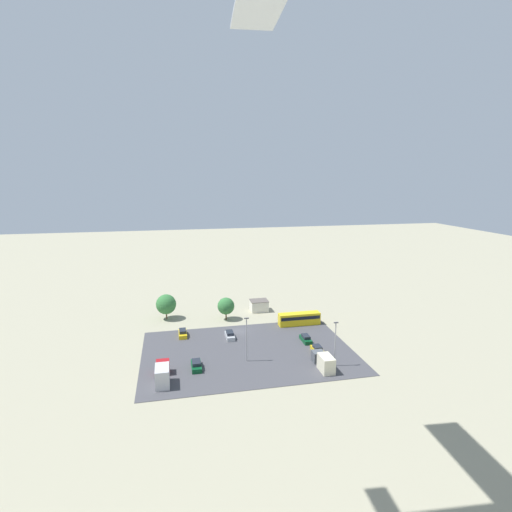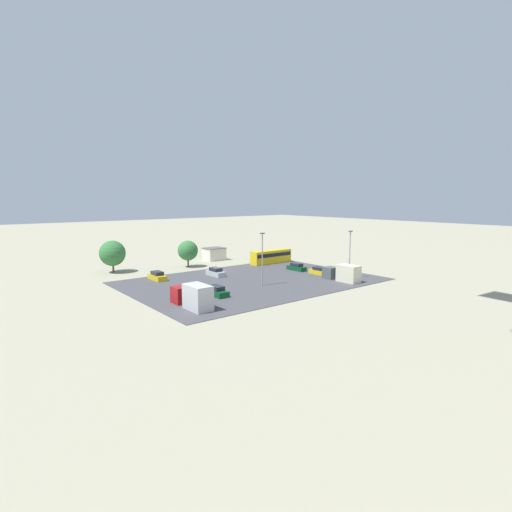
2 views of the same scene
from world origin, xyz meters
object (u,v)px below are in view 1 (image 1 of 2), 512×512
at_px(parked_truck_1, 163,374).
at_px(parked_car_0, 306,339).
at_px(parked_car_3, 317,349).
at_px(parked_truck_0, 324,362).
at_px(bus, 299,318).
at_px(parked_car_1, 230,335).
at_px(parked_car_4, 196,365).
at_px(parked_car_2, 183,333).
at_px(shed_building, 259,306).

bearing_deg(parked_truck_1, parked_car_0, 20.51).
distance_m(parked_car_3, parked_truck_0, 7.52).
height_order(bus, parked_car_1, bus).
distance_m(parked_car_4, parked_truck_1, 7.56).
height_order(parked_truck_0, parked_truck_1, parked_truck_1).
bearing_deg(parked_car_0, parked_car_4, 17.37).
distance_m(parked_car_2, parked_car_3, 31.81).
height_order(parked_car_3, parked_truck_1, parked_truck_1).
distance_m(parked_car_2, parked_truck_0, 34.76).
xyz_separation_m(shed_building, parked_truck_0, (-4.83, 36.67, -0.04)).
relative_size(parked_car_1, parked_car_3, 1.15).
distance_m(shed_building, parked_car_3, 30.01).
bearing_deg(parked_truck_0, parked_car_4, 167.81).
bearing_deg(parked_car_1, parked_car_4, -122.49).
distance_m(parked_car_1, parked_truck_1, 23.17).
distance_m(parked_car_0, parked_car_4, 26.60).
bearing_deg(bus, parked_car_2, -87.41).
bearing_deg(shed_building, parked_car_1, 58.27).
relative_size(parked_car_4, parked_truck_1, 0.59).
bearing_deg(bus, parked_car_4, -55.88).
xyz_separation_m(parked_car_1, parked_truck_0, (-15.80, 18.92, 0.75)).
bearing_deg(parked_truck_1, parked_car_3, 10.50).
xyz_separation_m(parked_car_2, parked_car_4, (-2.05, 17.16, -0.02)).
bearing_deg(parked_car_3, parked_car_4, -175.49).
bearing_deg(parked_truck_1, parked_car_2, 78.40).
distance_m(parked_car_3, parked_car_4, 26.02).
height_order(parked_car_4, parked_truck_0, parked_truck_0).
bearing_deg(parked_car_3, parked_truck_0, -101.21).
relative_size(bus, parked_car_3, 2.63).
distance_m(bus, parked_car_2, 29.38).
height_order(parked_car_2, parked_truck_1, parked_truck_1).
bearing_deg(parked_car_0, parked_truck_0, 86.10).
relative_size(parked_car_3, parked_truck_1, 0.50).
bearing_deg(bus, parked_car_0, -10.18).
bearing_deg(parked_car_1, bus, 14.62).
distance_m(shed_building, parked_car_2, 25.96).
bearing_deg(parked_truck_0, bus, 83.29).
height_order(parked_car_3, parked_car_4, parked_car_4).
bearing_deg(parked_car_4, bus, 34.12).
height_order(parked_car_1, parked_car_2, parked_car_1).
distance_m(parked_car_0, parked_car_3, 5.92).
height_order(parked_car_1, parked_car_3, parked_car_1).
xyz_separation_m(parked_car_0, parked_car_4, (25.38, 7.94, 0.02)).
relative_size(bus, parked_truck_1, 1.31).
distance_m(parked_car_0, parked_truck_0, 13.29).
relative_size(parked_car_3, parked_truck_0, 0.54).
bearing_deg(parked_truck_0, parked_car_3, 78.79).
distance_m(parked_car_1, parked_truck_0, 24.66).
relative_size(parked_car_0, parked_car_4, 0.94).
distance_m(parked_car_2, parked_car_4, 17.28).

